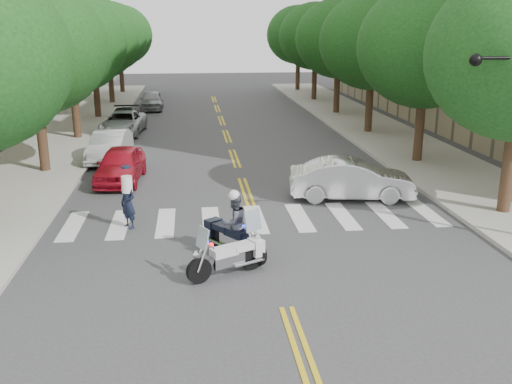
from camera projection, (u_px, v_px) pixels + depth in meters
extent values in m
plane|color=#38383A|center=(286.00, 308.00, 13.62)|extent=(140.00, 140.00, 0.00)
cube|color=#9E9991|center=(66.00, 139.00, 33.54)|extent=(5.00, 60.00, 0.15)
cube|color=#9E9991|center=(379.00, 132.00, 35.61)|extent=(5.00, 60.00, 0.15)
cylinder|color=#382316|center=(42.00, 137.00, 25.54)|extent=(0.44, 0.44, 3.32)
ellipsoid|color=#123F13|center=(32.00, 48.00, 24.44)|extent=(6.40, 6.40, 5.76)
cylinder|color=#382316|center=(76.00, 111.00, 33.17)|extent=(0.44, 0.44, 3.32)
ellipsoid|color=#123F13|center=(70.00, 42.00, 32.07)|extent=(6.40, 6.40, 5.76)
cylinder|color=#382316|center=(97.00, 95.00, 40.80)|extent=(0.44, 0.44, 3.32)
ellipsoid|color=#123F13|center=(92.00, 39.00, 39.70)|extent=(6.40, 6.40, 5.76)
cylinder|color=#382316|center=(111.00, 84.00, 48.42)|extent=(0.44, 0.44, 3.32)
ellipsoid|color=#123F13|center=(108.00, 37.00, 47.32)|extent=(6.40, 6.40, 5.76)
cylinder|color=#382316|center=(122.00, 76.00, 56.05)|extent=(0.44, 0.44, 3.32)
ellipsoid|color=#123F13|center=(119.00, 35.00, 54.95)|extent=(6.40, 6.40, 5.76)
cylinder|color=#382316|center=(508.00, 169.00, 19.83)|extent=(0.44, 0.44, 3.32)
cylinder|color=#382316|center=(419.00, 129.00, 27.46)|extent=(0.44, 0.44, 3.32)
ellipsoid|color=#123F13|center=(426.00, 46.00, 26.36)|extent=(6.40, 6.40, 5.76)
cylinder|color=#382316|center=(369.00, 107.00, 35.09)|extent=(0.44, 0.44, 3.32)
ellipsoid|color=#123F13|center=(373.00, 41.00, 33.99)|extent=(6.40, 6.40, 5.76)
cylinder|color=#382316|center=(337.00, 92.00, 42.71)|extent=(0.44, 0.44, 3.32)
ellipsoid|color=#123F13|center=(339.00, 38.00, 41.61)|extent=(6.40, 6.40, 5.76)
cylinder|color=#382316|center=(314.00, 82.00, 50.34)|extent=(0.44, 0.44, 3.32)
ellipsoid|color=#123F13|center=(316.00, 36.00, 49.24)|extent=(6.40, 6.40, 5.76)
cylinder|color=#382316|center=(298.00, 74.00, 57.97)|extent=(0.44, 0.44, 3.32)
ellipsoid|color=#123F13|center=(299.00, 35.00, 56.87)|extent=(6.40, 6.40, 5.76)
sphere|color=black|center=(476.00, 60.00, 16.04)|extent=(0.36, 0.36, 0.36)
cylinder|color=black|center=(256.00, 253.00, 15.91)|extent=(0.56, 0.68, 0.74)
cylinder|color=black|center=(217.00, 237.00, 17.13)|extent=(0.59, 0.71, 0.74)
cube|color=silver|center=(235.00, 241.00, 16.52)|extent=(0.86, 0.99, 0.35)
cube|color=black|center=(237.00, 233.00, 16.37)|extent=(0.76, 0.84, 0.24)
cube|color=black|center=(224.00, 227.00, 16.78)|extent=(0.70, 0.74, 0.17)
cube|color=black|center=(213.00, 227.00, 17.16)|extent=(0.58, 0.54, 0.49)
cube|color=#8C99A5|center=(253.00, 221.00, 15.75)|extent=(0.54, 0.46, 0.59)
cube|color=red|center=(252.00, 224.00, 16.02)|extent=(0.15, 0.15, 0.09)
cube|color=#0C26E5|center=(245.00, 227.00, 15.85)|extent=(0.15, 0.15, 0.09)
imported|color=#474C56|center=(234.00, 222.00, 16.37)|extent=(1.05, 1.01, 1.71)
sphere|color=silver|center=(234.00, 196.00, 16.14)|extent=(0.33, 0.33, 0.33)
cylinder|color=black|center=(199.00, 271.00, 14.83)|extent=(0.68, 0.44, 0.69)
cylinder|color=black|center=(251.00, 257.00, 15.70)|extent=(0.70, 0.48, 0.69)
cube|color=silver|center=(228.00, 259.00, 15.26)|extent=(0.97, 0.71, 0.33)
cube|color=silver|center=(224.00, 251.00, 15.14)|extent=(0.80, 0.65, 0.22)
cube|color=silver|center=(242.00, 246.00, 15.43)|extent=(0.69, 0.62, 0.16)
cube|color=silver|center=(256.00, 247.00, 15.71)|extent=(0.48, 0.54, 0.46)
cube|color=#8C99A5|center=(203.00, 238.00, 14.66)|extent=(0.37, 0.53, 0.56)
cube|color=red|center=(211.00, 245.00, 14.70)|extent=(0.14, 0.14, 0.08)
cube|color=#0C26E5|center=(206.00, 242.00, 14.90)|extent=(0.14, 0.14, 0.08)
imported|color=black|center=(128.00, 203.00, 18.76)|extent=(0.73, 0.73, 1.71)
imported|color=silver|center=(352.00, 179.00, 21.94)|extent=(4.94, 2.34, 1.56)
imported|color=red|center=(120.00, 165.00, 24.42)|extent=(2.07, 4.49, 1.49)
imported|color=silver|center=(110.00, 146.00, 28.17)|extent=(1.90, 4.60, 1.48)
imported|color=#B2B6BB|center=(123.00, 123.00, 35.14)|extent=(2.72, 5.18, 1.39)
imported|color=black|center=(125.00, 120.00, 36.09)|extent=(2.17, 4.95, 1.41)
imported|color=gray|center=(152.00, 100.00, 45.26)|extent=(1.80, 4.38, 1.49)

